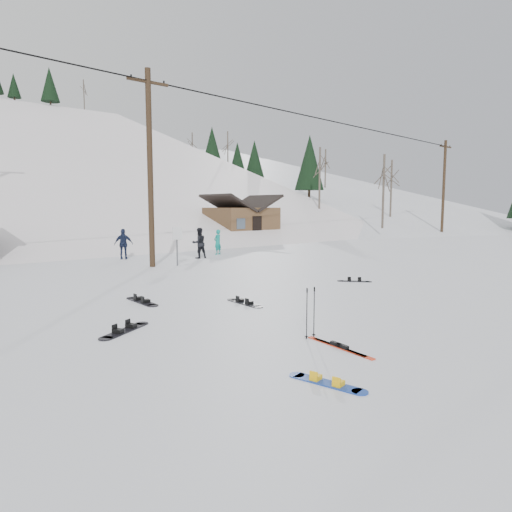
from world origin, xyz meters
TOP-DOWN VIEW (x-y plane):
  - ground at (0.00, 0.00)m, footprint 200.00×200.00m
  - ridge_right at (38.00, 50.00)m, footprint 45.66×93.98m
  - treeline_right at (36.00, 42.00)m, footprint 20.00×60.00m
  - utility_pole at (2.00, 14.00)m, footprint 2.00×0.26m
  - utility_pole_right at (34.00, 17.00)m, footprint 2.00×0.26m
  - trail_sign at (3.10, 13.58)m, footprint 0.50×0.09m
  - cabin at (15.00, 24.00)m, footprint 5.39×4.40m
  - hero_snowboard at (-2.38, -0.76)m, footprint 0.52×1.37m
  - hero_skis at (-0.78, 0.33)m, footprint 0.26×1.79m
  - ski_poles at (-0.73, 1.19)m, footprint 0.31×0.08m
  - board_scatter_a at (-3.61, 4.26)m, footprint 1.47×0.98m
  - board_scatter_b at (-1.90, 6.95)m, footprint 0.33×1.72m
  - board_scatter_d at (5.94, 5.28)m, footprint 0.93×1.03m
  - board_scatter_f at (0.33, 4.85)m, footprint 0.32×1.56m
  - skier_teal at (7.47, 16.52)m, footprint 0.61×0.49m
  - skier_dark at (5.57, 15.55)m, footprint 0.88×0.72m
  - skier_pink at (13.21, 23.08)m, footprint 1.28×0.82m
  - skier_navy at (2.23, 17.76)m, footprint 1.03×0.81m

SIDE VIEW (x-z plane):
  - ridge_right at x=38.00m, z-range -38.30..16.30m
  - ground at x=0.00m, z-range 0.00..0.00m
  - treeline_right at x=36.00m, z-range -5.00..5.00m
  - board_scatter_d at x=5.94m, z-range -0.02..0.07m
  - hero_snowboard at x=-2.38m, z-range -0.02..0.07m
  - hero_skis at x=-0.78m, z-range -0.02..0.07m
  - board_scatter_f at x=0.33m, z-range -0.03..0.08m
  - board_scatter_a at x=-3.61m, z-range -0.03..0.09m
  - board_scatter_b at x=-1.90m, z-range -0.03..0.09m
  - ski_poles at x=-0.73m, z-range 0.01..1.13m
  - skier_teal at x=7.47m, z-range 0.00..1.46m
  - skier_navy at x=2.23m, z-range 0.00..1.63m
  - skier_dark at x=5.57m, z-range 0.00..1.66m
  - skier_pink at x=13.21m, z-range 0.00..1.89m
  - trail_sign at x=3.10m, z-range 0.35..2.20m
  - cabin at x=15.00m, z-range -0.40..3.37m
  - utility_pole at x=2.00m, z-range 0.18..9.18m
  - utility_pole_right at x=34.00m, z-range 0.18..9.18m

